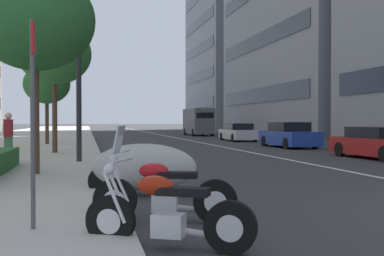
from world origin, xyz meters
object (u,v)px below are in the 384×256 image
object	(u,v)px
delivery_van_ahead	(198,121)
street_tree_mid_sidewalk	(35,20)
motorcycle_mid_row	(143,167)
parking_sign_by_curb	(33,104)
motorcycle_far_end_row	(162,194)
pedestrian_on_plaza	(8,137)
motorcycle_second_in_row	(167,216)
street_tree_by_lamp_post	(47,84)
street_lamp_with_banners	(88,9)
car_mid_block_traffic	(238,133)
car_far_down_avenue	(289,136)
car_approaching_light	(379,144)
street_tree_far_plaza	(54,54)

from	to	relation	value
delivery_van_ahead	street_tree_mid_sidewalk	size ratio (longest dim) A/B	1.02
motorcycle_mid_row	parking_sign_by_curb	distance (m)	3.94
motorcycle_far_end_row	pedestrian_on_plaza	size ratio (longest dim) A/B	1.28
motorcycle_second_in_row	street_tree_by_lamp_post	world-z (taller)	street_tree_by_lamp_post
parking_sign_by_curb	street_lamp_with_banners	distance (m)	10.88
motorcycle_mid_row	car_mid_block_traffic	world-z (taller)	car_mid_block_traffic
car_mid_block_traffic	pedestrian_on_plaza	distance (m)	22.05
motorcycle_far_end_row	car_far_down_avenue	bearing A→B (deg)	-102.68
car_approaching_light	car_far_down_avenue	xyz separation A→B (m)	(8.26, 0.21, 0.06)
delivery_van_ahead	street_lamp_with_banners	size ratio (longest dim) A/B	0.61
motorcycle_mid_row	car_approaching_light	bearing A→B (deg)	-128.77
motorcycle_far_end_row	motorcycle_second_in_row	bearing A→B (deg)	100.02
delivery_van_ahead	street_lamp_with_banners	xyz separation A→B (m)	(-30.05, 11.19, 3.96)
motorcycle_second_in_row	parking_sign_by_curb	xyz separation A→B (m)	(0.82, 1.63, 1.37)
street_lamp_with_banners	delivery_van_ahead	bearing A→B (deg)	-20.42
car_mid_block_traffic	street_tree_by_lamp_post	size ratio (longest dim) A/B	0.98
car_approaching_light	street_tree_far_plaza	xyz separation A→B (m)	(4.45, 13.03, 3.87)
parking_sign_by_curb	motorcycle_mid_row	bearing A→B (deg)	-29.04
parking_sign_by_curb	street_lamp_with_banners	size ratio (longest dim) A/B	0.30
motorcycle_second_in_row	street_tree_far_plaza	world-z (taller)	street_tree_far_plaza
motorcycle_mid_row	car_approaching_light	world-z (taller)	car_approaching_light
motorcycle_far_end_row	parking_sign_by_curb	bearing A→B (deg)	36.65
motorcycle_second_in_row	pedestrian_on_plaza	xyz separation A→B (m)	(11.19, 3.52, 0.59)
parking_sign_by_curb	motorcycle_far_end_row	bearing A→B (deg)	-70.37
motorcycle_far_end_row	motorcycle_mid_row	world-z (taller)	motorcycle_far_end_row
motorcycle_second_in_row	street_tree_mid_sidewalk	bearing A→B (deg)	-45.80
car_far_down_avenue	street_lamp_with_banners	size ratio (longest dim) A/B	0.52
car_approaching_light	motorcycle_second_in_row	bearing A→B (deg)	133.81
motorcycle_mid_row	street_tree_far_plaza	xyz separation A→B (m)	(11.68, 2.50, 3.90)
car_far_down_avenue	parking_sign_by_curb	distance (m)	22.38
motorcycle_mid_row	car_approaching_light	xyz separation A→B (m)	(7.22, -10.53, 0.03)
motorcycle_mid_row	car_far_down_avenue	distance (m)	18.61
car_far_down_avenue	street_tree_by_lamp_post	distance (m)	14.68
motorcycle_second_in_row	street_lamp_with_banners	world-z (taller)	street_lamp_with_banners
car_mid_block_traffic	parking_sign_by_curb	bearing A→B (deg)	157.28
street_tree_far_plaza	pedestrian_on_plaza	distance (m)	5.89
street_tree_mid_sidewalk	street_tree_far_plaza	size ratio (longest dim) A/B	0.95
delivery_van_ahead	car_approaching_light	bearing A→B (deg)	-179.67
car_mid_block_traffic	car_approaching_light	bearing A→B (deg)	-177.91
car_far_down_avenue	pedestrian_on_plaza	xyz separation A→B (m)	(-8.40, 14.04, 0.33)
car_approaching_light	street_tree_mid_sidewalk	world-z (taller)	street_tree_mid_sidewalk
motorcycle_second_in_row	motorcycle_far_end_row	world-z (taller)	motorcycle_far_end_row
motorcycle_far_end_row	parking_sign_by_curb	xyz separation A→B (m)	(-0.64, 1.81, 1.33)
street_tree_mid_sidewalk	pedestrian_on_plaza	size ratio (longest dim) A/B	3.21
delivery_van_ahead	street_tree_by_lamp_post	bearing A→B (deg)	141.63
car_far_down_avenue	pedestrian_on_plaza	world-z (taller)	pedestrian_on_plaza
motorcycle_mid_row	pedestrian_on_plaza	world-z (taller)	pedestrian_on_plaza
motorcycle_mid_row	car_mid_block_traffic	xyz separation A→B (m)	(24.23, -10.13, 0.04)
motorcycle_mid_row	street_tree_far_plaza	distance (m)	12.56
street_tree_mid_sidewalk	street_tree_by_lamp_post	world-z (taller)	street_tree_mid_sidewalk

